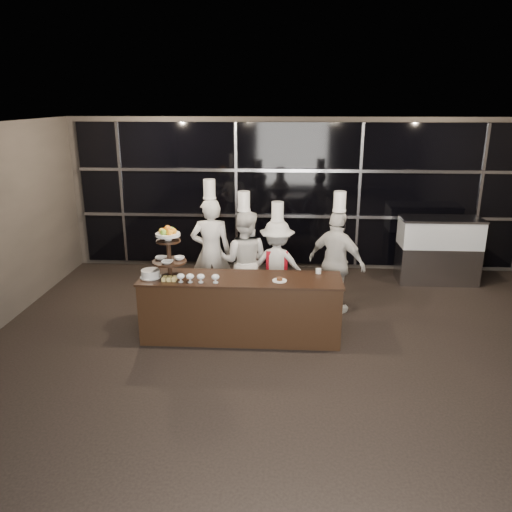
# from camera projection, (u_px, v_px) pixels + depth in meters

# --- Properties ---
(room) EXTENTS (10.00, 10.00, 10.00)m
(room) POSITION_uv_depth(u_px,v_px,m) (307.00, 285.00, 5.10)
(room) COLOR black
(room) RESTS_ON ground
(window_wall) EXTENTS (8.60, 0.10, 2.80)m
(window_wall) POSITION_uv_depth(u_px,v_px,m) (297.00, 196.00, 9.80)
(window_wall) COLOR black
(window_wall) RESTS_ON ground
(buffet_counter) EXTENTS (2.84, 0.74, 0.92)m
(buffet_counter) POSITION_uv_depth(u_px,v_px,m) (241.00, 308.00, 7.13)
(buffet_counter) COLOR black
(buffet_counter) RESTS_ON ground
(display_stand) EXTENTS (0.48, 0.48, 0.74)m
(display_stand) POSITION_uv_depth(u_px,v_px,m) (169.00, 248.00, 6.92)
(display_stand) COLOR black
(display_stand) RESTS_ON buffet_counter
(compotes) EXTENTS (0.59, 0.11, 0.12)m
(compotes) POSITION_uv_depth(u_px,v_px,m) (197.00, 277.00, 6.79)
(compotes) COLOR silver
(compotes) RESTS_ON buffet_counter
(layer_cake) EXTENTS (0.30, 0.30, 0.11)m
(layer_cake) POSITION_uv_depth(u_px,v_px,m) (151.00, 274.00, 7.00)
(layer_cake) COLOR white
(layer_cake) RESTS_ON buffet_counter
(pastry_squares) EXTENTS (0.20, 0.13, 0.05)m
(pastry_squares) POSITION_uv_depth(u_px,v_px,m) (169.00, 279.00, 6.88)
(pastry_squares) COLOR #DBC46B
(pastry_squares) RESTS_ON buffet_counter
(small_plate) EXTENTS (0.20, 0.20, 0.05)m
(small_plate) POSITION_uv_depth(u_px,v_px,m) (279.00, 280.00, 6.87)
(small_plate) COLOR white
(small_plate) RESTS_ON buffet_counter
(chef_cup) EXTENTS (0.08, 0.08, 0.07)m
(chef_cup) POSITION_uv_depth(u_px,v_px,m) (318.00, 271.00, 7.16)
(chef_cup) COLOR white
(chef_cup) RESTS_ON buffet_counter
(display_case) EXTENTS (1.47, 0.64, 1.24)m
(display_case) POSITION_uv_depth(u_px,v_px,m) (439.00, 247.00, 9.29)
(display_case) COLOR #A5A5AA
(display_case) RESTS_ON ground
(chef_a) EXTENTS (0.71, 0.51, 2.11)m
(chef_a) POSITION_uv_depth(u_px,v_px,m) (211.00, 251.00, 8.20)
(chef_a) COLOR silver
(chef_a) RESTS_ON ground
(chef_b) EXTENTS (0.88, 0.72, 1.96)m
(chef_b) POSITION_uv_depth(u_px,v_px,m) (244.00, 260.00, 8.00)
(chef_b) COLOR white
(chef_b) RESTS_ON ground
(chef_c) EXTENTS (1.02, 0.65, 1.79)m
(chef_c) POSITION_uv_depth(u_px,v_px,m) (277.00, 265.00, 8.04)
(chef_c) COLOR silver
(chef_c) RESTS_ON ground
(chef_d) EXTENTS (1.04, 0.91, 1.98)m
(chef_d) POSITION_uv_depth(u_px,v_px,m) (337.00, 262.00, 7.87)
(chef_d) COLOR silver
(chef_d) RESTS_ON ground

